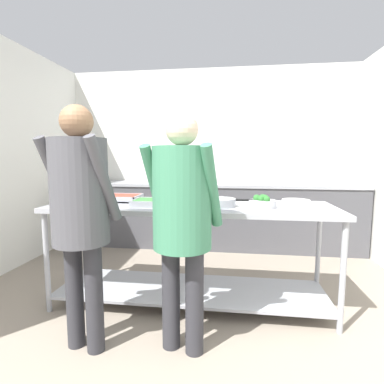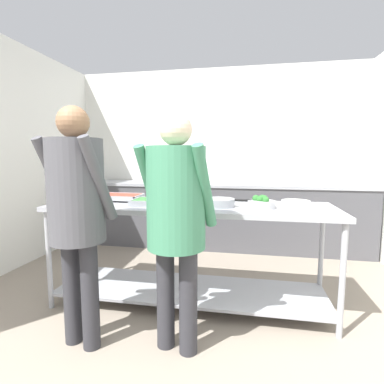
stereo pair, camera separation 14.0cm
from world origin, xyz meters
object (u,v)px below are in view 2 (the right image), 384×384
water_bottle (158,173)px  broccoli_bowl (262,203)px  serving_tray_vegetables (162,203)px  plate_stack (296,205)px  guest_serving_left (176,210)px  serving_tray_roast (117,197)px  guest_serving_right (77,203)px  sauce_pan (219,202)px

water_bottle → broccoli_bowl: bearing=-52.1°
serving_tray_vegetables → water_bottle: water_bottle is taller
broccoli_bowl → plate_stack: bearing=-2.2°
guest_serving_left → water_bottle: bearing=109.9°
serving_tray_roast → guest_serving_right: (0.13, -0.89, 0.09)m
serving_tray_roast → guest_serving_right: size_ratio=0.29×
plate_stack → guest_serving_left: (-0.83, -0.59, 0.04)m
guest_serving_right → sauce_pan: bearing=37.7°
plate_stack → serving_tray_vegetables: bearing=-179.0°
serving_tray_roast → sauce_pan: sauce_pan is taller
sauce_pan → water_bottle: bearing=120.8°
plate_stack → broccoli_bowl: bearing=177.8°
plate_stack → guest_serving_left: size_ratio=0.15×
guest_serving_left → guest_serving_right: bearing=-173.6°
guest_serving_left → water_bottle: (-0.90, 2.49, 0.10)m
broccoli_bowl → guest_serving_right: 1.41m
serving_tray_vegetables → water_bottle: bearing=108.3°
serving_tray_vegetables → plate_stack: plate_stack is taller
serving_tray_roast → water_bottle: water_bottle is taller
plate_stack → guest_serving_left: 1.02m
guest_serving_right → water_bottle: (-0.24, 2.57, 0.07)m
serving_tray_vegetables → plate_stack: 1.10m
serving_tray_vegetables → serving_tray_roast: bearing=154.9°
broccoli_bowl → guest_serving_right: size_ratio=0.14×
serving_tray_roast → serving_tray_vegetables: same height
guest_serving_left → water_bottle: guest_serving_left is taller
water_bottle → guest_serving_left: bearing=-70.1°
serving_tray_vegetables → sauce_pan: sauce_pan is taller
serving_tray_roast → guest_serving_right: bearing=-81.9°
serving_tray_roast → plate_stack: plate_stack is taller
serving_tray_roast → broccoli_bowl: bearing=-9.0°
serving_tray_vegetables → broccoli_bowl: 0.84m
sauce_pan → serving_tray_vegetables: bearing=-175.8°
serving_tray_roast → serving_tray_vegetables: 0.58m
serving_tray_roast → water_bottle: bearing=93.8°
guest_serving_right → water_bottle: bearing=95.3°
serving_tray_roast → broccoli_bowl: (1.36, -0.21, 0.02)m
serving_tray_roast → plate_stack: size_ratio=2.06×
sauce_pan → broccoli_bowl: size_ratio=1.80×
broccoli_bowl → water_bottle: (-1.47, 1.89, 0.14)m
sauce_pan → plate_stack: (0.61, -0.02, -0.00)m
serving_tray_vegetables → water_bottle: 2.03m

